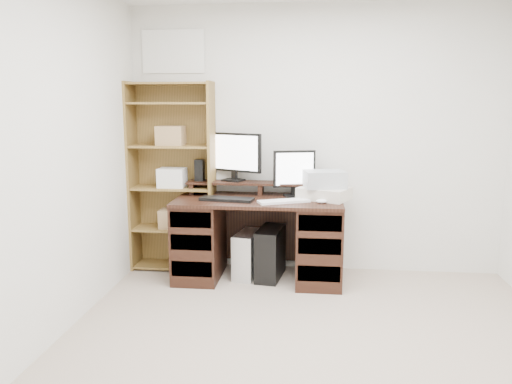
% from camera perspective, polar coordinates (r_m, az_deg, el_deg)
% --- Properties ---
extents(room, '(3.54, 4.04, 2.54)m').
position_cam_1_polar(room, '(2.78, 7.00, 2.69)').
color(room, tan).
rests_on(room, ground).
extents(desk, '(1.50, 0.70, 0.75)m').
position_cam_1_polar(desk, '(4.59, 0.29, -5.19)').
color(desk, black).
rests_on(desk, ground).
extents(riser_shelf, '(1.40, 0.22, 0.12)m').
position_cam_1_polar(riser_shelf, '(4.69, 0.56, 0.83)').
color(riser_shelf, black).
rests_on(riser_shelf, desk).
extents(monitor_wide, '(0.54, 0.27, 0.45)m').
position_cam_1_polar(monitor_wide, '(4.74, -2.51, 4.34)').
color(monitor_wide, black).
rests_on(monitor_wide, riser_shelf).
extents(monitor_small, '(0.38, 0.19, 0.43)m').
position_cam_1_polar(monitor_small, '(4.60, 4.40, 2.35)').
color(monitor_small, black).
rests_on(monitor_small, desk).
extents(speaker, '(0.09, 0.09, 0.20)m').
position_cam_1_polar(speaker, '(4.77, -6.47, 2.49)').
color(speaker, black).
rests_on(speaker, riser_shelf).
extents(keyboard_black, '(0.49, 0.23, 0.03)m').
position_cam_1_polar(keyboard_black, '(4.43, -3.35, -0.82)').
color(keyboard_black, black).
rests_on(keyboard_black, desk).
extents(keyboard_white, '(0.47, 0.31, 0.02)m').
position_cam_1_polar(keyboard_white, '(4.34, 3.20, -1.06)').
color(keyboard_white, white).
rests_on(keyboard_white, desk).
extents(mouse, '(0.11, 0.09, 0.04)m').
position_cam_1_polar(mouse, '(4.33, 7.47, -1.05)').
color(mouse, white).
rests_on(mouse, desk).
extents(printer, '(0.52, 0.47, 0.11)m').
position_cam_1_polar(printer, '(4.52, 7.80, -0.15)').
color(printer, beige).
rests_on(printer, desk).
extents(basket, '(0.40, 0.32, 0.15)m').
position_cam_1_polar(basket, '(4.50, 7.84, 1.46)').
color(basket, '#A6ADB1').
rests_on(basket, printer).
extents(tower_silver, '(0.27, 0.45, 0.42)m').
position_cam_1_polar(tower_silver, '(4.69, -0.90, -7.13)').
color(tower_silver, silver).
rests_on(tower_silver, ground).
extents(tower_black, '(0.26, 0.49, 0.47)m').
position_cam_1_polar(tower_black, '(4.65, 1.66, -6.97)').
color(tower_black, black).
rests_on(tower_black, ground).
extents(bookshelf, '(0.80, 0.30, 1.80)m').
position_cam_1_polar(bookshelf, '(4.84, -9.49, 1.88)').
color(bookshelf, olive).
rests_on(bookshelf, ground).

